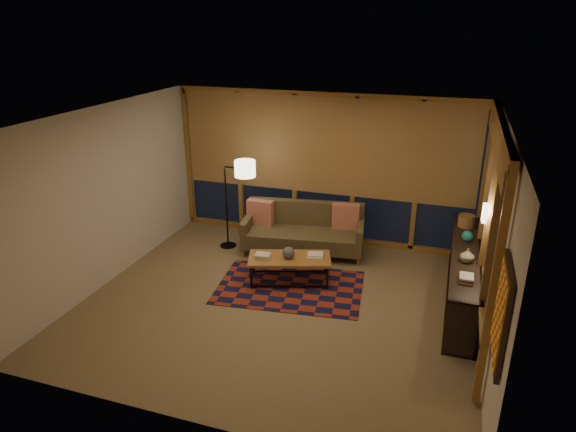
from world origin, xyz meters
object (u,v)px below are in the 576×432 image
(bookshelf, at_px, (463,274))
(sofa, at_px, (303,230))
(coffee_table, at_px, (289,269))
(floor_lamp, at_px, (226,204))

(bookshelf, bearing_deg, sofa, 164.54)
(sofa, relative_size, bookshelf, 0.67)
(coffee_table, height_order, bookshelf, bookshelf)
(sofa, xyz_separation_m, bookshelf, (2.66, -0.74, -0.04))
(floor_lamp, distance_m, bookshelf, 4.09)
(coffee_table, bearing_deg, bookshelf, -9.97)
(coffee_table, distance_m, floor_lamp, 1.84)
(bookshelf, bearing_deg, coffee_table, -172.29)
(sofa, distance_m, floor_lamp, 1.43)
(floor_lamp, bearing_deg, sofa, 6.31)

